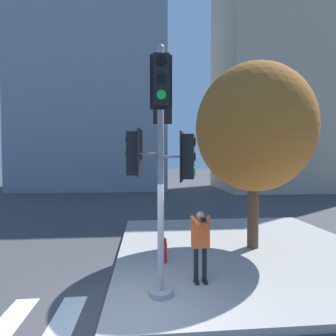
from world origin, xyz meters
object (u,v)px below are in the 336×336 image
at_px(person_photographer, 200,240).
at_px(street_tree, 254,128).
at_px(fire_hydrant, 163,250).
at_px(traffic_signal_pole, 161,145).

relative_size(person_photographer, street_tree, 0.28).
height_order(person_photographer, fire_hydrant, person_photographer).
bearing_deg(fire_hydrant, street_tree, 18.43).
distance_m(person_photographer, fire_hydrant, 1.58).
bearing_deg(traffic_signal_pole, fire_hydrant, 84.66).
height_order(person_photographer, street_tree, street_tree).
bearing_deg(person_photographer, street_tree, 45.31).
distance_m(person_photographer, street_tree, 4.22).
distance_m(traffic_signal_pole, person_photographer, 2.41).
relative_size(street_tree, fire_hydrant, 8.41).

